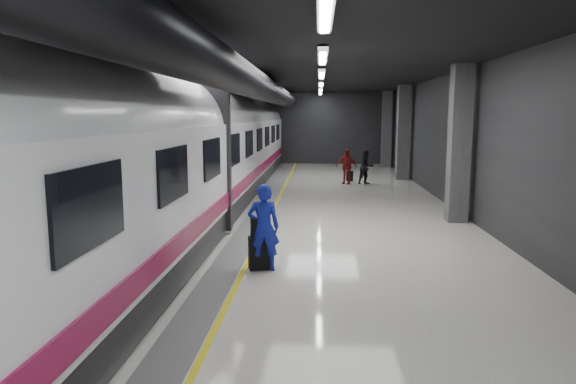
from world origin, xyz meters
name	(u,v)px	position (x,y,z in m)	size (l,w,h in m)	color
ground	(298,235)	(0.00, 0.00, 0.00)	(40.00, 40.00, 0.00)	silver
platform_hall	(289,98)	(-0.29, 0.96, 3.54)	(10.02, 40.02, 4.51)	black
train	(172,155)	(-3.25, 0.00, 2.07)	(3.05, 38.00, 4.05)	black
traveler_main	(264,227)	(-0.55, -3.10, 0.87)	(0.64, 0.42, 1.74)	#1A1DC7
suitcase_main	(259,253)	(-0.65, -3.04, 0.33)	(0.41, 0.26, 0.67)	black
shoulder_bag	(258,228)	(-0.66, -3.06, 0.86)	(0.29, 0.15, 0.38)	black
traveler_far_a	(366,167)	(2.67, 10.09, 0.77)	(0.75, 0.59, 1.55)	black
traveler_far_b	(346,166)	(1.79, 10.16, 0.80)	(0.93, 0.39, 1.59)	maroon
suitcase_far	(350,176)	(2.00, 11.20, 0.24)	(0.32, 0.21, 0.48)	black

